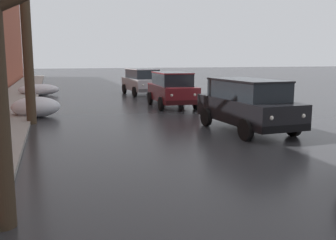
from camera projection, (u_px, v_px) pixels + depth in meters
name	position (u px, v px, depth m)	size (l,w,h in m)	color
snow_bank_near_corner_left	(37.00, 90.00, 25.79)	(2.69, 1.18, 0.79)	white
snow_bank_mid_block_left	(35.00, 107.00, 16.27)	(2.05, 1.45, 0.89)	white
snow_bank_near_corner_right	(167.00, 87.00, 27.83)	(1.99, 1.15, 0.80)	white
bare_tree_mid_block	(26.00, 16.00, 13.98)	(3.03, 3.24, 8.03)	#423323
suv_black_parked_kerbside_close	(247.00, 103.00, 13.13)	(2.18, 4.58, 1.82)	black
suv_maroon_parked_kerbside_mid	(172.00, 88.00, 19.68)	(2.16, 4.38, 1.82)	maroon
suv_silver_parked_far_down_block	(142.00, 81.00, 26.29)	(2.32, 4.41, 1.82)	#B7B7BC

